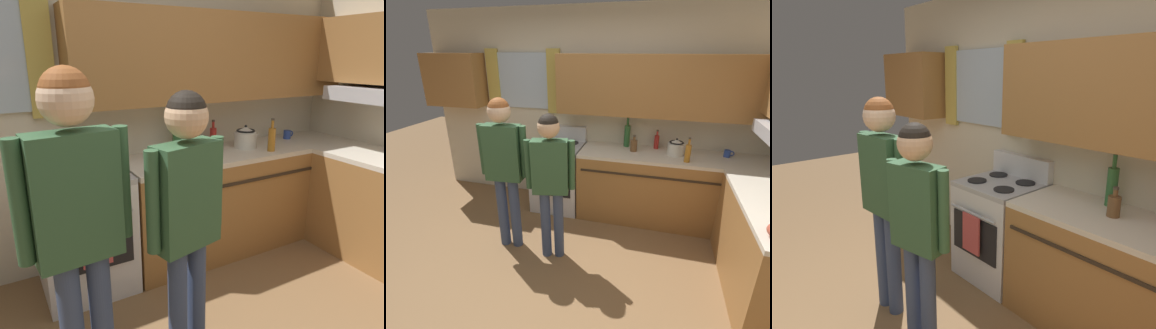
# 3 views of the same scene
# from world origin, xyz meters

# --- Properties ---
(ground_plane) EXTENTS (12.00, 12.00, 0.00)m
(ground_plane) POSITION_xyz_m (0.00, 0.00, 0.00)
(ground_plane) COLOR olive
(back_wall_unit) EXTENTS (4.60, 0.42, 2.60)m
(back_wall_unit) POSITION_xyz_m (0.10, 1.82, 1.46)
(back_wall_unit) COLOR beige
(back_wall_unit) RESTS_ON ground
(kitchen_counter_run) EXTENTS (2.27, 2.01, 0.90)m
(kitchen_counter_run) POSITION_xyz_m (1.48, 1.16, 0.45)
(kitchen_counter_run) COLOR #9E6B38
(kitchen_counter_run) RESTS_ON ground
(stove_oven) EXTENTS (0.64, 0.67, 1.10)m
(stove_oven) POSITION_xyz_m (-0.31, 1.54, 0.47)
(stove_oven) COLOR silver
(stove_oven) RESTS_ON ground
(bottle_sauce_red) EXTENTS (0.06, 0.06, 0.25)m
(bottle_sauce_red) POSITION_xyz_m (0.95, 1.75, 0.99)
(bottle_sauce_red) COLOR red
(bottle_sauce_red) RESTS_ON kitchen_counter_run
(bottle_oil_amber) EXTENTS (0.06, 0.06, 0.29)m
(bottle_oil_amber) POSITION_xyz_m (1.30, 1.36, 1.01)
(bottle_oil_amber) COLOR #B27223
(bottle_oil_amber) RESTS_ON kitchen_counter_run
(bottle_wine_green) EXTENTS (0.08, 0.08, 0.39)m
(bottle_wine_green) POSITION_xyz_m (0.58, 1.74, 1.05)
(bottle_wine_green) COLOR #2D6633
(bottle_wine_green) RESTS_ON kitchen_counter_run
(bottle_squat_brown) EXTENTS (0.08, 0.08, 0.21)m
(bottle_squat_brown) POSITION_xyz_m (0.68, 1.57, 0.98)
(bottle_squat_brown) COLOR brown
(bottle_squat_brown) RESTS_ON kitchen_counter_run
(mug_cobalt_blue) EXTENTS (0.11, 0.07, 0.08)m
(mug_cobalt_blue) POSITION_xyz_m (1.78, 1.65, 0.94)
(mug_cobalt_blue) COLOR #2D479E
(mug_cobalt_blue) RESTS_ON kitchen_counter_run
(stovetop_kettle) EXTENTS (0.27, 0.20, 0.21)m
(stovetop_kettle) POSITION_xyz_m (1.19, 1.57, 1.00)
(stovetop_kettle) COLOR silver
(stovetop_kettle) RESTS_ON kitchen_counter_run
(adult_left) EXTENTS (0.52, 0.23, 1.67)m
(adult_left) POSITION_xyz_m (-0.54, 0.54, 1.05)
(adult_left) COLOR #38476B
(adult_left) RESTS_ON ground
(adult_in_plaid) EXTENTS (0.48, 0.22, 1.55)m
(adult_in_plaid) POSITION_xyz_m (-0.02, 0.49, 0.98)
(adult_in_plaid) COLOR #38476B
(adult_in_plaid) RESTS_ON ground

